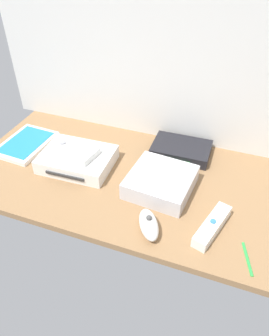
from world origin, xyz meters
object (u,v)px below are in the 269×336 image
game_console (77,159)px  stylus_pen (248,258)px  game_case (26,144)px  mini_computer (161,182)px  network_router (181,150)px  remote_classic_pad (73,150)px  remote_wand (212,226)px  remote_nunchuk (149,224)px

game_console → stylus_pen: game_console is taller
game_case → game_console: bearing=-5.8°
mini_computer → stylus_pen: size_ratio=2.04×
network_router → remote_classic_pad: (-29.15, -16.23, 3.71)cm
network_router → remote_classic_pad: remote_classic_pad is taller
game_console → remote_classic_pad: bearing=167.2°
mini_computer → remote_wand: 19.04cm
game_console → remote_nunchuk: bearing=-32.9°
mini_computer → remote_wand: mini_computer is taller
mini_computer → stylus_pen: 29.87cm
game_console → remote_classic_pad: (-1.04, 0.20, 3.21)cm
game_case → stylus_pen: (72.92, -20.49, -0.41)cm
remote_wand → network_router: bearing=133.6°
network_router → remote_nunchuk: remote_nunchuk is taller
game_console → network_router: bearing=28.2°
mini_computer → network_router: 18.06cm
network_router → remote_nunchuk: bearing=-90.9°
mini_computer → remote_wand: size_ratio=1.21×
game_console → mini_computer: mini_computer is taller
remote_wand → stylus_pen: (9.19, -5.64, -1.16)cm
game_console → game_case: game_console is taller
remote_nunchuk → stylus_pen: size_ratio=1.21×
stylus_pen → game_console: bearing=161.7°
game_console → game_case: size_ratio=1.09×
remote_wand → game_case: bearing=-177.3°
mini_computer → remote_classic_pad: size_ratio=1.18×
game_console → remote_classic_pad: remote_classic_pad is taller
remote_nunchuk → stylus_pen: 23.76cm
stylus_pen → network_router: bearing=125.4°
remote_wand → stylus_pen: remote_wand is taller
remote_classic_pad → remote_wand: bearing=-5.2°
mini_computer → remote_nunchuk: (1.62, -15.37, -0.60)cm
remote_nunchuk → network_router: bearing=59.9°
remote_wand → remote_nunchuk: bearing=-144.0°
mini_computer → stylus_pen: (25.32, -15.68, -2.29)cm
remote_wand → remote_classic_pad: bearing=-179.2°
remote_wand → remote_classic_pad: remote_classic_pad is taller
network_router → stylus_pen: size_ratio=2.03×
mini_computer → game_case: size_ratio=0.93×
game_console → stylus_pen: size_ratio=2.40×
game_case → network_router: bearing=18.1°
mini_computer → stylus_pen: bearing=-31.8°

